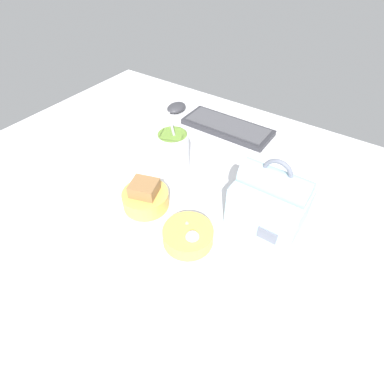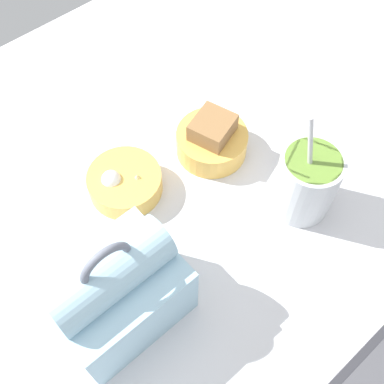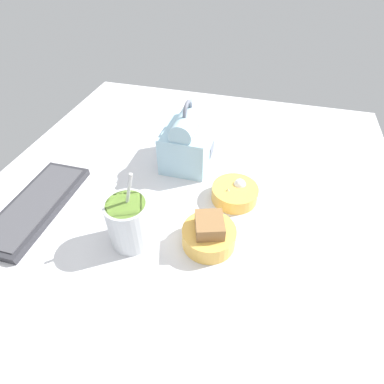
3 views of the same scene
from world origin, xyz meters
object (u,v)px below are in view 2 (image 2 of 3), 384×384
at_px(bento_bowl_snacks, 125,182).
at_px(bento_bowl_sandwich, 212,140).
at_px(soup_cup, 306,182).
at_px(lunch_bag, 116,291).

bearing_deg(bento_bowl_snacks, bento_bowl_sandwich, 168.31).
xyz_separation_m(soup_cup, bento_bowl_snacks, (0.19, -0.20, -0.04)).
height_order(soup_cup, bento_bowl_sandwich, soup_cup).
bearing_deg(soup_cup, bento_bowl_sandwich, -78.04).
xyz_separation_m(bento_bowl_sandwich, bento_bowl_snacks, (0.16, -0.03, -0.01)).
xyz_separation_m(lunch_bag, bento_bowl_snacks, (-0.12, -0.16, -0.05)).
bearing_deg(bento_bowl_snacks, soup_cup, 133.78).
bearing_deg(lunch_bag, soup_cup, 172.30).
xyz_separation_m(soup_cup, bento_bowl_sandwich, (0.04, -0.17, -0.03)).
height_order(soup_cup, bento_bowl_snacks, soup_cup).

